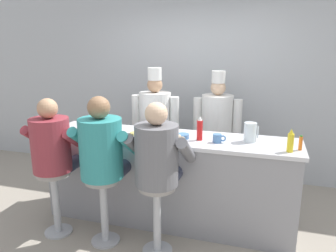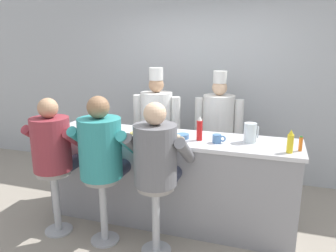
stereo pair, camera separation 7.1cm
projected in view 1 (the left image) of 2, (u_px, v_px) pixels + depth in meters
ground_plane at (160, 234)px, 3.49m from camera, size 20.00×20.00×0.00m
wall_back at (198, 87)px, 4.88m from camera, size 10.00×0.06×2.70m
diner_counter at (169, 179)px, 3.68m from camera, size 2.77×0.66×1.00m
ketchup_bottle_red at (200, 129)px, 3.38m from camera, size 0.06×0.06×0.26m
mustard_bottle_yellow at (291, 141)px, 3.01m from camera, size 0.06×0.06×0.22m
hot_sauce_bottle_orange at (301, 143)px, 3.07m from camera, size 0.03×0.03×0.14m
water_pitcher_clear at (250, 132)px, 3.32m from camera, size 0.15×0.13×0.20m
breakfast_plate at (135, 135)px, 3.54m from camera, size 0.28×0.28×0.05m
cereal_bowl at (183, 136)px, 3.46m from camera, size 0.13×0.13×0.05m
coffee_mug_blue at (218, 138)px, 3.31m from camera, size 0.14×0.09×0.09m
coffee_mug_tan at (177, 140)px, 3.27m from camera, size 0.14×0.09×0.09m
napkin_dispenser_chrome at (164, 132)px, 3.50m from camera, size 0.11×0.06×0.12m
diner_seated_maroon at (53, 149)px, 3.33m from camera, size 0.59×0.58×1.46m
diner_seated_teal at (103, 152)px, 3.17m from camera, size 0.63×0.62×1.51m
diner_seated_grey at (158, 159)px, 3.01m from camera, size 0.61×0.60×1.48m
cook_in_whites_near at (155, 125)px, 4.38m from camera, size 0.65×0.42×1.68m
cook_in_whites_far at (217, 127)px, 4.35m from camera, size 0.64×0.41×1.64m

